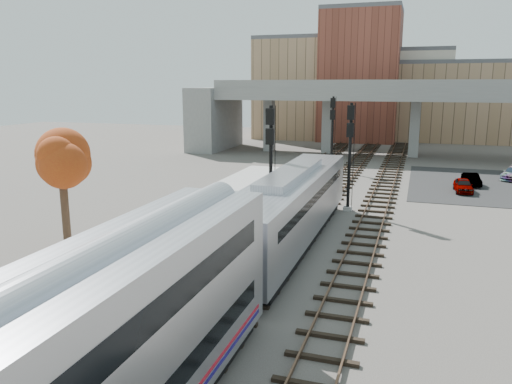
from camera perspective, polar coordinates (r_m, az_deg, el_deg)
The scene contains 14 objects.
ground at distance 23.74m, azimuth -1.97°, elevation -10.01°, with size 160.00×160.00×0.00m, color #47423D.
platform at distance 26.89m, azimuth -16.77°, elevation -7.43°, with size 4.50×60.00×0.35m, color #9E9E99.
yellow_strip at distance 25.83m, azimuth -13.30°, elevation -7.63°, with size 0.70×60.00×0.01m, color yellow.
tracks at distance 34.94m, azimuth 6.53°, elevation -2.62°, with size 10.70×95.00×0.25m.
overpass at distance 65.75m, azimuth 15.97°, elevation 9.00°, with size 54.00×12.00×9.50m.
buildings_far at distance 87.43m, azimuth 14.24°, elevation 11.14°, with size 43.00×21.00×20.60m.
parking_lot at distance 49.85m, azimuth 25.18°, elevation 0.69°, with size 14.00×18.00×0.04m, color black.
locomotive at distance 28.08m, azimuth 4.01°, elevation -1.62°, with size 3.02×19.05×4.10m.
signal_mast_near at distance 31.13m, azimuth 1.66°, elevation 2.91°, with size 0.60×0.64×7.72m.
signal_mast_mid at distance 35.99m, azimuth 10.63°, elevation 3.98°, with size 0.60×0.64×7.72m.
signal_mast_far at distance 53.27m, azimuth 8.71°, elevation 6.69°, with size 0.60×0.64×7.75m.
tree at distance 29.03m, azimuth -21.43°, elevation 3.93°, with size 3.60×3.60×7.03m.
car_a at distance 45.57m, azimuth 22.60°, elevation 0.71°, with size 1.38×3.44×1.17m, color #99999E.
car_b at distance 48.91m, azimuth 23.40°, elevation 1.32°, with size 1.15×3.30×1.09m, color #99999E.
Camera 1 is at (7.60, -20.62, 8.98)m, focal length 35.00 mm.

